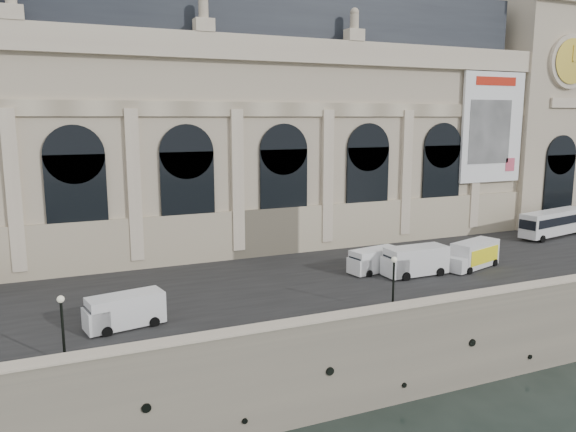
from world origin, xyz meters
name	(u,v)px	position (x,y,z in m)	size (l,w,h in m)	color
ground	(448,392)	(0.00, 0.00, 0.00)	(260.00, 260.00, 0.00)	black
quay	(272,252)	(0.00, 35.00, 3.00)	(160.00, 70.00, 6.00)	gray
street	(355,268)	(0.00, 14.00, 6.03)	(160.00, 24.00, 0.06)	#2D2D2D
parapet	(447,305)	(0.00, 0.60, 6.62)	(160.00, 1.40, 1.21)	gray
museum	(237,122)	(-5.98, 30.86, 19.72)	(69.00, 18.70, 29.10)	#B9AC8E
clock_pavilion	(523,93)	(34.00, 27.93, 23.42)	(13.00, 14.72, 36.70)	#B9AC8E
bus_right	(554,222)	(29.11, 16.96, 7.80)	(11.12, 4.31, 3.21)	silver
van_a	(121,312)	(-22.35, 6.99, 7.19)	(5.52, 2.90, 2.34)	silver
van_b	(413,261)	(3.52, 9.73, 7.37)	(6.02, 2.53, 2.68)	white
van_c	(373,261)	(0.73, 12.04, 7.15)	(5.32, 2.75, 2.26)	white
box_truck	(473,255)	(10.31, 9.61, 7.31)	(6.77, 3.88, 2.60)	silver
lamp_left	(63,330)	(-26.13, 2.52, 8.07)	(0.42, 0.42, 4.17)	black
lamp_right	(393,285)	(-3.61, 2.29, 8.11)	(0.43, 0.43, 4.25)	black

